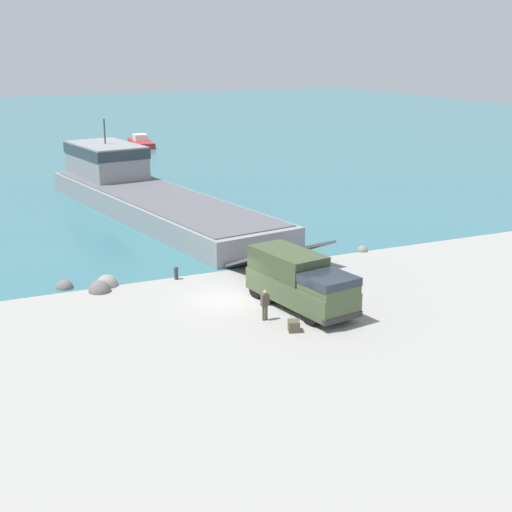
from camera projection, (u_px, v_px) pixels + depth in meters
The scene contains 12 objects.
ground_plane at pixel (228, 300), 41.91m from camera, with size 240.00×240.00×0.00m, color gray.
water_surface at pixel (20, 130), 125.00m from camera, with size 240.00×180.00×0.01m, color #336B75.
landing_craft at pixel (142, 190), 64.51m from camera, with size 12.59×37.20×7.50m.
military_truck at pixel (300, 281), 40.22m from camera, with size 3.77×7.81×3.09m.
soldier_on_ramp at pixel (265, 303), 38.58m from camera, with size 0.46×0.27×1.72m.
moored_boat_a at pixel (141, 142), 105.56m from camera, with size 3.28×8.01×1.70m.
mooring_bollard at pixel (176, 272), 45.50m from camera, with size 0.30×0.30×0.86m.
cargo_crate at pixel (294, 326), 37.29m from camera, with size 0.58×0.69×0.58m, color #4C4738.
shoreline_rock_a at pixel (65, 288), 43.98m from camera, with size 1.06×1.06×1.06m, color #66605B.
shoreline_rock_b at pixel (107, 286), 44.42m from camera, with size 1.39×1.39×1.39m, color gray.
shoreline_rock_c at pixel (362, 251), 51.83m from camera, with size 0.82×0.82×0.82m, color gray.
shoreline_rock_d at pixel (100, 292), 43.34m from camera, with size 1.37×1.37×1.37m, color #66605B.
Camera 1 is at (-15.00, -36.52, 14.41)m, focal length 50.00 mm.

